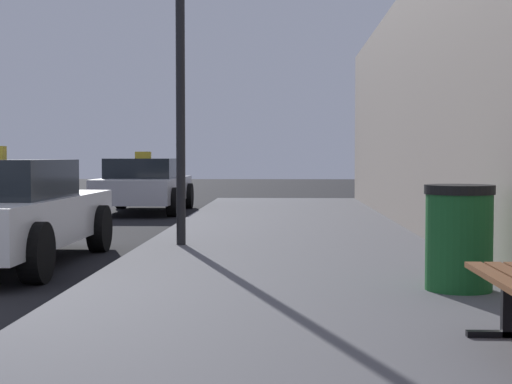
% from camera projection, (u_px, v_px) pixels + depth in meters
% --- Properties ---
extents(sidewalk, '(4.00, 32.00, 0.15)m').
position_uv_depth(sidewalk, '(300.00, 323.00, 5.67)').
color(sidewalk, '#5B5B60').
rests_on(sidewalk, ground_plane).
extents(trash_bin, '(0.60, 0.60, 0.91)m').
position_uv_depth(trash_bin, '(459.00, 237.00, 6.63)').
color(trash_bin, '#195926').
rests_on(trash_bin, sidewalk).
extents(street_lamp, '(0.36, 0.36, 3.96)m').
position_uv_depth(street_lamp, '(180.00, 35.00, 9.97)').
color(street_lamp, black).
rests_on(street_lamp, sidewalk).
extents(car_silver, '(1.93, 4.16, 1.43)m').
position_uv_depth(car_silver, '(145.00, 185.00, 18.09)').
color(car_silver, '#B7B7BF').
rests_on(car_silver, ground_plane).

